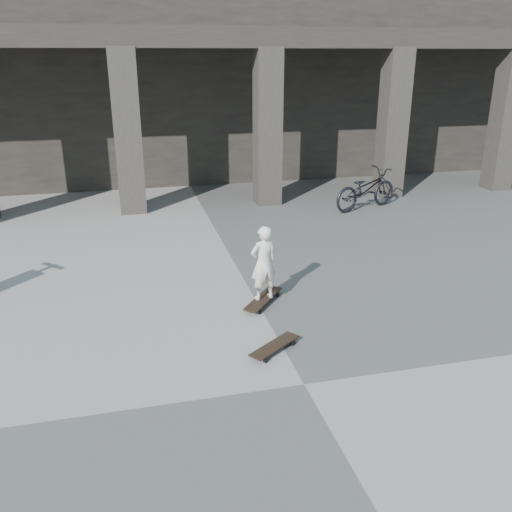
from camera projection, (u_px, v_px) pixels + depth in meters
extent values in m
plane|color=#4E4D4B|center=(304.00, 384.00, 6.68)|extent=(90.00, 90.00, 0.00)
cube|color=black|center=(175.00, 80.00, 18.36)|extent=(28.00, 6.00, 6.00)
cube|color=black|center=(190.00, 38.00, 13.94)|extent=(28.00, 2.80, 0.50)
cube|color=#2C2925|center=(127.00, 133.00, 13.31)|extent=(0.65, 0.65, 4.00)
cube|color=#2C2925|center=(268.00, 128.00, 14.11)|extent=(0.65, 0.65, 4.00)
cube|color=#2C2925|center=(393.00, 124.00, 14.91)|extent=(0.65, 0.65, 4.00)
cube|color=#2C2925|center=(505.00, 121.00, 15.70)|extent=(0.65, 0.65, 4.00)
cube|color=black|center=(263.00, 299.00, 8.81)|extent=(0.83, 0.95, 0.02)
cube|color=#B2B2B7|center=(272.00, 293.00, 9.13)|extent=(0.20, 0.18, 0.03)
cube|color=#B2B2B7|center=(254.00, 310.00, 8.52)|extent=(0.20, 0.18, 0.03)
cylinder|color=black|center=(266.00, 292.00, 9.17)|extent=(0.07, 0.08, 0.08)
cylinder|color=black|center=(278.00, 294.00, 9.09)|extent=(0.07, 0.08, 0.08)
cylinder|color=black|center=(248.00, 309.00, 8.56)|extent=(0.07, 0.08, 0.08)
cylinder|color=black|center=(260.00, 312.00, 8.48)|extent=(0.07, 0.08, 0.08)
cube|color=black|center=(274.00, 346.00, 7.39)|extent=(0.82, 0.67, 0.02)
cube|color=#B2B2B7|center=(288.00, 340.00, 7.62)|extent=(0.16, 0.19, 0.03)
cube|color=#B2B2B7|center=(260.00, 357.00, 7.19)|extent=(0.16, 0.19, 0.03)
cylinder|color=black|center=(282.00, 339.00, 7.68)|extent=(0.08, 0.07, 0.07)
cylinder|color=black|center=(293.00, 343.00, 7.56)|extent=(0.08, 0.07, 0.07)
cylinder|color=black|center=(255.00, 355.00, 7.26)|extent=(0.08, 0.07, 0.07)
cylinder|color=black|center=(266.00, 360.00, 7.14)|extent=(0.08, 0.07, 0.07)
imported|color=silver|center=(264.00, 263.00, 8.59)|extent=(0.50, 0.38, 1.22)
imported|color=black|center=(366.00, 189.00, 14.06)|extent=(2.12, 1.35, 1.05)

